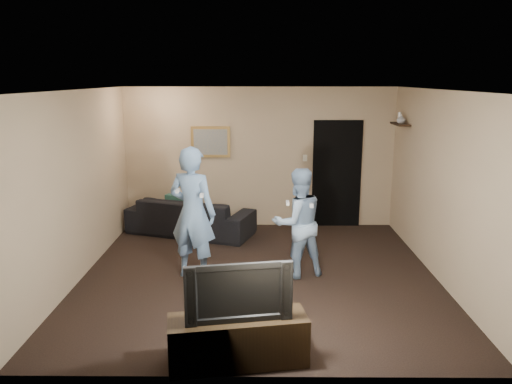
{
  "coord_description": "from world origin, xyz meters",
  "views": [
    {
      "loc": [
        0.01,
        -6.7,
        2.76
      ],
      "look_at": [
        -0.04,
        0.3,
        1.15
      ],
      "focal_mm": 35.0,
      "sensor_mm": 36.0,
      "label": 1
    }
  ],
  "objects_px": {
    "sofa": "(191,216)",
    "television": "(238,289)",
    "wii_player_right": "(298,223)",
    "tv_console": "(238,340)",
    "wii_player_left": "(193,213)"
  },
  "relations": [
    {
      "from": "wii_player_left",
      "to": "wii_player_right",
      "type": "bearing_deg",
      "value": 2.71
    },
    {
      "from": "television",
      "to": "wii_player_right",
      "type": "bearing_deg",
      "value": 61.95
    },
    {
      "from": "sofa",
      "to": "wii_player_left",
      "type": "distance_m",
      "value": 2.11
    },
    {
      "from": "sofa",
      "to": "wii_player_right",
      "type": "distance_m",
      "value": 2.67
    },
    {
      "from": "tv_console",
      "to": "wii_player_right",
      "type": "height_order",
      "value": "wii_player_right"
    },
    {
      "from": "sofa",
      "to": "television",
      "type": "bearing_deg",
      "value": 122.63
    },
    {
      "from": "television",
      "to": "wii_player_right",
      "type": "distance_m",
      "value": 2.4
    },
    {
      "from": "tv_console",
      "to": "wii_player_right",
      "type": "xyz_separation_m",
      "value": [
        0.74,
        2.28,
        0.53
      ]
    },
    {
      "from": "television",
      "to": "wii_player_left",
      "type": "height_order",
      "value": "wii_player_left"
    },
    {
      "from": "television",
      "to": "sofa",
      "type": "bearing_deg",
      "value": 93.88
    },
    {
      "from": "sofa",
      "to": "television",
      "type": "height_order",
      "value": "television"
    },
    {
      "from": "wii_player_right",
      "to": "tv_console",
      "type": "bearing_deg",
      "value": -108.1
    },
    {
      "from": "television",
      "to": "wii_player_left",
      "type": "relative_size",
      "value": 0.55
    },
    {
      "from": "television",
      "to": "wii_player_right",
      "type": "xyz_separation_m",
      "value": [
        0.74,
        2.28,
        -0.01
      ]
    },
    {
      "from": "sofa",
      "to": "television",
      "type": "xyz_separation_m",
      "value": [
        1.04,
        -4.21,
        0.46
      ]
    }
  ]
}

